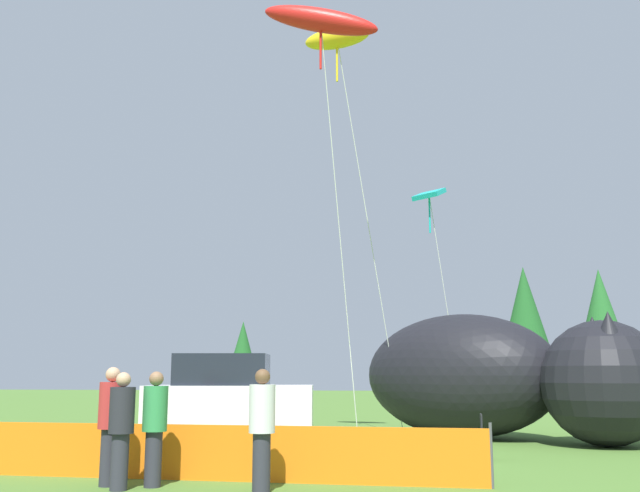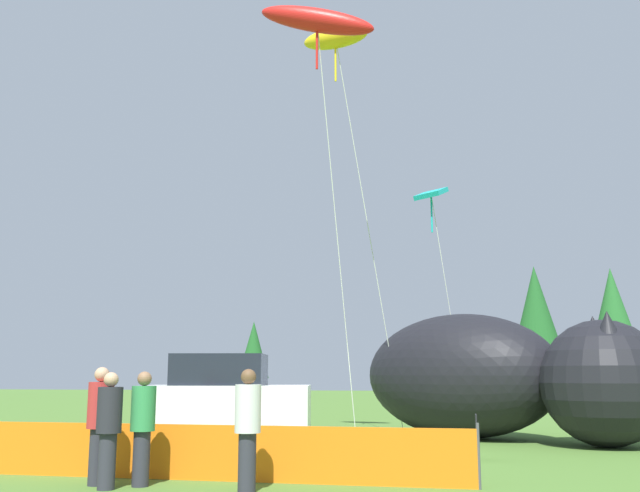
{
  "view_description": "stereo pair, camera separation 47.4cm",
  "coord_description": "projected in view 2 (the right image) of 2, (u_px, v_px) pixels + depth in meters",
  "views": [
    {
      "loc": [
        1.48,
        -16.39,
        1.75
      ],
      "look_at": [
        -1.2,
        4.03,
        5.45
      ],
      "focal_mm": 40.0,
      "sensor_mm": 36.0,
      "label": 1
    },
    {
      "loc": [
        1.95,
        -16.32,
        1.75
      ],
      "look_at": [
        -1.2,
        4.03,
        5.45
      ],
      "focal_mm": 40.0,
      "sensor_mm": 36.0,
      "label": 2
    }
  ],
  "objects": [
    {
      "name": "kite_teal_diamond",
      "position": [
        432.0,
        198.0,
        23.53
      ],
      "size": [
        1.61,
        1.67,
        7.88
      ],
      "color": "silver",
      "rests_on": "ground"
    },
    {
      "name": "horizon_tree_east",
      "position": [
        613.0,
        318.0,
        48.03
      ],
      "size": [
        3.72,
        3.72,
        8.87
      ],
      "color": "brown",
      "rests_on": "ground"
    },
    {
      "name": "parked_car",
      "position": [
        226.0,
        403.0,
        16.98
      ],
      "size": [
        4.1,
        2.26,
        2.21
      ],
      "rotation": [
        0.0,
        0.0,
        0.12
      ],
      "color": "white",
      "rests_on": "ground"
    },
    {
      "name": "inflatable_cat",
      "position": [
        496.0,
        380.0,
        19.17
      ],
      "size": [
        8.24,
        6.55,
        3.41
      ],
      "rotation": [
        0.0,
        0.0,
        -0.55
      ],
      "color": "black",
      "rests_on": "ground"
    },
    {
      "name": "spectator_in_black_shirt",
      "position": [
        143.0,
        423.0,
        11.36
      ],
      "size": [
        0.39,
        0.39,
        1.78
      ],
      "color": "#2D2D38",
      "rests_on": "ground"
    },
    {
      "name": "kite_yellow_hero",
      "position": [
        336.0,
        40.0,
        20.16
      ],
      "size": [
        2.65,
        2.83,
        11.43
      ],
      "color": "silver",
      "rests_on": "ground"
    },
    {
      "name": "spectator_in_grey_shirt",
      "position": [
        248.0,
        424.0,
        10.81
      ],
      "size": [
        0.4,
        0.4,
        1.82
      ],
      "color": "#2D2D38",
      "rests_on": "ground"
    },
    {
      "name": "safety_fence",
      "position": [
        200.0,
        452.0,
        11.9
      ],
      "size": [
        9.14,
        0.53,
        0.99
      ],
      "rotation": [
        0.0,
        0.0,
        -0.05
      ],
      "color": "orange",
      "rests_on": "ground"
    },
    {
      "name": "horizon_tree_northeast",
      "position": [
        536.0,
        317.0,
        48.98
      ],
      "size": [
        3.83,
        3.83,
        9.14
      ],
      "color": "brown",
      "rests_on": "ground"
    },
    {
      "name": "spectator_in_white_shirt",
      "position": [
        100.0,
        420.0,
        11.47
      ],
      "size": [
        0.4,
        0.4,
        1.86
      ],
      "color": "#2D2D38",
      "rests_on": "ground"
    },
    {
      "name": "ground_plane",
      "position": [
        346.0,
        453.0,
        15.86
      ],
      "size": [
        120.0,
        120.0,
        0.0
      ],
      "primitive_type": "plane",
      "color": "#4C752D"
    },
    {
      "name": "kite_red_lizard",
      "position": [
        317.0,
        22.0,
        17.86
      ],
      "size": [
        3.07,
        2.42,
        11.21
      ],
      "color": "silver",
      "rests_on": "ground"
    },
    {
      "name": "horizon_tree_west",
      "position": [
        254.0,
        350.0,
        56.84
      ],
      "size": [
        2.47,
        2.47,
        5.9
      ],
      "color": "brown",
      "rests_on": "ground"
    },
    {
      "name": "folding_chair",
      "position": [
        470.0,
        432.0,
        14.77
      ],
      "size": [
        0.52,
        0.52,
        0.92
      ],
      "rotation": [
        0.0,
        0.0,
        3.1
      ],
      "color": "black",
      "rests_on": "ground"
    },
    {
      "name": "spectator_in_yellow_shirt",
      "position": [
        109.0,
        425.0,
        11.04
      ],
      "size": [
        0.39,
        0.39,
        1.77
      ],
      "color": "#2D2D38",
      "rests_on": "ground"
    }
  ]
}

